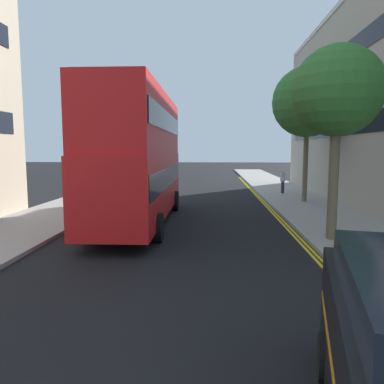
% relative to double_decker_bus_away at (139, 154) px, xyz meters
% --- Properties ---
extents(sidewalk_right, '(4.00, 80.00, 0.14)m').
position_rel_double_decker_bus_away_xyz_m(sidewalk_right, '(8.48, 1.47, -2.96)').
color(sidewalk_right, '#9E9991').
rests_on(sidewalk_right, ground).
extents(sidewalk_left, '(4.00, 80.00, 0.14)m').
position_rel_double_decker_bus_away_xyz_m(sidewalk_left, '(-4.52, 1.47, -2.96)').
color(sidewalk_left, '#9E9991').
rests_on(sidewalk_left, ground).
extents(kerb_line_outer, '(0.10, 56.00, 0.01)m').
position_rel_double_decker_bus_away_xyz_m(kerb_line_outer, '(6.38, -0.53, -3.03)').
color(kerb_line_outer, yellow).
rests_on(kerb_line_outer, ground).
extents(kerb_line_inner, '(0.10, 56.00, 0.01)m').
position_rel_double_decker_bus_away_xyz_m(kerb_line_inner, '(6.22, -0.53, -3.03)').
color(kerb_line_inner, yellow).
rests_on(kerb_line_inner, ground).
extents(double_decker_bus_away, '(2.88, 10.83, 5.64)m').
position_rel_double_decker_bus_away_xyz_m(double_decker_bus_away, '(0.00, 0.00, 0.00)').
color(double_decker_bus_away, red).
rests_on(double_decker_bus_away, ground).
extents(pedestrian_far, '(0.34, 0.22, 1.62)m').
position_rel_double_decker_bus_away_xyz_m(pedestrian_far, '(8.11, 10.37, -2.04)').
color(pedestrian_far, '#2D2D38').
rests_on(pedestrian_far, sidewalk_right).
extents(street_tree_near, '(3.03, 3.03, 6.53)m').
position_rel_double_decker_bus_away_xyz_m(street_tree_near, '(7.30, -3.04, 2.08)').
color(street_tree_near, '#6B6047').
rests_on(street_tree_near, sidewalk_right).
extents(street_tree_mid, '(4.08, 4.08, 7.87)m').
position_rel_double_decker_bus_away_xyz_m(street_tree_mid, '(8.65, 6.34, 2.92)').
color(street_tree_mid, '#6B6047').
rests_on(street_tree_mid, sidewalk_right).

